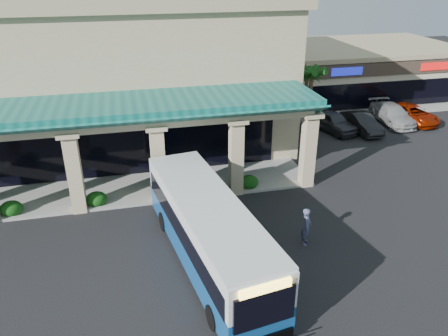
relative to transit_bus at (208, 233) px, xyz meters
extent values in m
plane|color=black|center=(1.43, 1.00, -1.63)|extent=(110.00, 110.00, 0.00)
imported|color=#484C6C|center=(4.95, 0.37, -0.65)|extent=(0.76, 0.85, 1.96)
imported|color=#33343A|center=(13.35, 14.67, -0.81)|extent=(3.13, 5.11, 1.63)
imported|color=black|center=(15.57, 13.94, -0.88)|extent=(1.76, 4.59, 1.49)
imported|color=#AAAAAA|center=(19.17, 15.18, -0.84)|extent=(2.51, 5.55, 1.58)
imported|color=#921C02|center=(21.00, 15.04, -0.91)|extent=(2.99, 5.42, 1.43)
camera|label=1|loc=(-3.13, -16.16, 11.07)|focal=35.00mm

